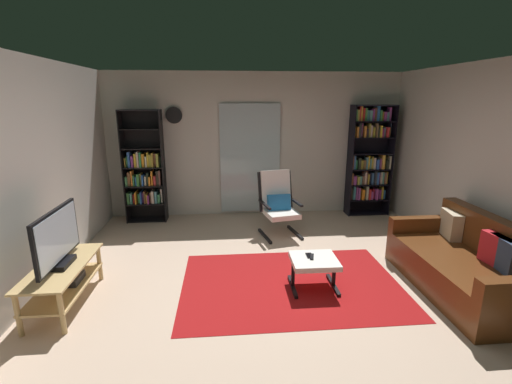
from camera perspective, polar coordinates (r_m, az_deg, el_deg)
ground_plane at (r=4.26m, az=3.38°, el=-15.33°), size 7.02×7.02×0.00m
wall_back at (r=6.62m, az=-0.13°, el=7.53°), size 5.60×0.06×2.60m
wall_left at (r=4.30m, az=-34.69°, el=0.94°), size 0.06×6.00×2.60m
glass_door_panel at (r=6.58m, az=-0.94°, el=5.29°), size 1.10×0.01×2.00m
area_rug at (r=4.38m, az=5.60°, el=-14.43°), size 2.56×1.77×0.01m
tv_stand at (r=4.36m, az=-28.46°, el=-12.01°), size 0.48×1.14×0.45m
television at (r=4.18m, az=-29.23°, el=-6.68°), size 0.20×0.93×0.60m
bookshelf_near_tv at (r=6.53m, az=-17.42°, el=3.17°), size 0.69×0.30×1.96m
bookshelf_near_sofa at (r=6.92m, az=17.68°, el=4.95°), size 0.78×0.30×2.03m
leather_sofa at (r=4.75m, az=30.81°, el=-10.07°), size 0.91×1.82×0.84m
lounge_armchair at (r=5.69m, az=3.59°, el=-1.57°), size 0.68×0.75×1.02m
ottoman at (r=4.20m, az=9.29°, el=-11.27°), size 0.53×0.49×0.37m
tv_remote at (r=4.19m, az=8.96°, el=-10.22°), size 0.08×0.15×0.02m
cell_phone at (r=4.22m, az=8.54°, el=-10.05°), size 0.07×0.14×0.01m
wall_clock at (r=6.53m, az=-13.03°, el=11.91°), size 0.29×0.03×0.29m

